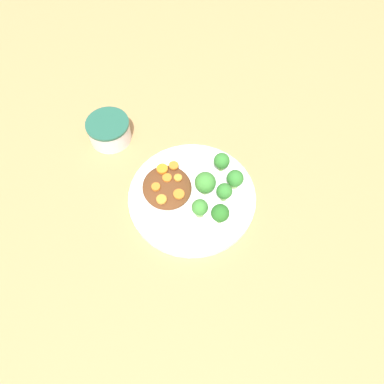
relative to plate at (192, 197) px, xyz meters
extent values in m
plane|color=tan|center=(0.00, 0.00, -0.01)|extent=(4.00, 4.00, 0.00)
cylinder|color=white|center=(0.00, 0.00, 0.00)|extent=(0.28, 0.28, 0.01)
torus|color=white|center=(0.00, 0.00, 0.01)|extent=(0.28, 0.28, 0.01)
cylinder|color=silver|center=(-0.23, -0.13, 0.02)|extent=(0.10, 0.10, 0.06)
cylinder|color=#235B47|center=(-0.23, -0.13, 0.04)|extent=(0.10, 0.10, 0.01)
cylinder|color=white|center=(-0.23, -0.13, 0.04)|extent=(0.08, 0.08, 0.01)
ellipsoid|color=#5B3319|center=(-0.03, -0.05, 0.02)|extent=(0.12, 0.11, 0.02)
cylinder|color=#7FA85B|center=(0.03, 0.06, 0.02)|extent=(0.01, 0.01, 0.02)
sphere|color=#337A2D|center=(0.03, 0.06, 0.04)|extent=(0.03, 0.03, 0.03)
cylinder|color=#7FA85B|center=(0.05, 0.00, 0.02)|extent=(0.02, 0.02, 0.02)
sphere|color=#3D8433|center=(0.05, 0.00, 0.04)|extent=(0.04, 0.04, 0.04)
cylinder|color=#7FA85B|center=(0.00, 0.03, 0.02)|extent=(0.02, 0.02, 0.03)
sphere|color=#3D8433|center=(0.00, 0.03, 0.04)|extent=(0.05, 0.05, 0.05)
cylinder|color=#7FA85B|center=(0.01, 0.10, 0.01)|extent=(0.02, 0.02, 0.02)
sphere|color=#337A2D|center=(0.01, 0.10, 0.04)|extent=(0.04, 0.04, 0.04)
cylinder|color=#759E51|center=(0.08, 0.03, 0.02)|extent=(0.01, 0.01, 0.02)
sphere|color=#286B23|center=(0.08, 0.03, 0.04)|extent=(0.04, 0.04, 0.04)
cylinder|color=#759E51|center=(-0.04, 0.09, 0.02)|extent=(0.01, 0.01, 0.02)
sphere|color=#337A2D|center=(-0.04, 0.09, 0.04)|extent=(0.04, 0.04, 0.04)
cylinder|color=orange|center=(-0.05, -0.04, 0.03)|extent=(0.02, 0.02, 0.00)
cylinder|color=orange|center=(-0.07, -0.04, 0.03)|extent=(0.03, 0.03, 0.01)
cylinder|color=orange|center=(-0.04, -0.02, 0.03)|extent=(0.02, 0.02, 0.00)
cylinder|color=orange|center=(0.00, -0.03, 0.03)|extent=(0.02, 0.02, 0.00)
cylinder|color=orange|center=(-0.07, -0.02, 0.03)|extent=(0.02, 0.02, 0.00)
cylinder|color=orange|center=(-0.03, -0.07, 0.03)|extent=(0.02, 0.02, 0.01)
cylinder|color=orange|center=(0.00, -0.07, 0.03)|extent=(0.02, 0.02, 0.01)
camera|label=1|loc=(0.38, -0.14, 0.72)|focal=35.00mm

